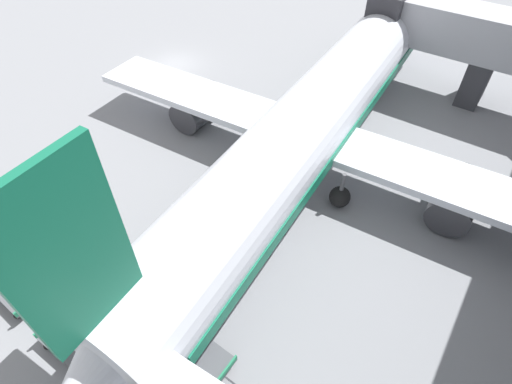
# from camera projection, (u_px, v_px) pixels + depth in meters

# --- Properties ---
(ground_plane) EXTENTS (500.00, 500.00, 0.00)m
(ground_plane) POSITION_uv_depth(u_px,v_px,m) (174.00, 64.00, 34.91)
(ground_plane) COLOR gray
(airplane) EXTENTS (31.09, 40.15, 11.66)m
(airplane) POSITION_uv_depth(u_px,v_px,m) (317.00, 116.00, 23.78)
(airplane) COLOR silver
(airplane) RESTS_ON ground_plane
(baggage_dolly_row_near_col_b) EXTENTS (3.58, 1.77, 0.92)m
(baggage_dolly_row_near_col_b) POSITION_uv_depth(u_px,v_px,m) (17.00, 289.00, 18.72)
(baggage_dolly_row_near_col_b) COLOR #515459
(baggage_dolly_row_near_col_b) RESTS_ON ground_plane
(baggage_dolly_row_near_col_c) EXTENTS (3.58, 1.78, 0.92)m
(baggage_dolly_row_near_col_c) POSITION_uv_depth(u_px,v_px,m) (74.00, 342.00, 16.94)
(baggage_dolly_row_near_col_c) COLOR #515459
(baggage_dolly_row_near_col_c) RESTS_ON ground_plane
(baggage_dolly_row_mid_a_col_a) EXTENTS (3.58, 1.79, 0.92)m
(baggage_dolly_row_mid_a_col_a) POSITION_uv_depth(u_px,v_px,m) (11.00, 212.00, 22.11)
(baggage_dolly_row_mid_a_col_a) COLOR #515459
(baggage_dolly_row_mid_a_col_a) RESTS_ON ground_plane
(baggage_dolly_row_mid_a_col_b) EXTENTS (3.56, 1.74, 0.92)m
(baggage_dolly_row_mid_a_col_b) POSITION_uv_depth(u_px,v_px,m) (65.00, 253.00, 20.19)
(baggage_dolly_row_mid_a_col_b) COLOR #515459
(baggage_dolly_row_mid_a_col_b) RESTS_ON ground_plane
(baggage_dolly_row_mid_a_col_c) EXTENTS (3.59, 1.82, 0.92)m
(baggage_dolly_row_mid_a_col_c) POSITION_uv_depth(u_px,v_px,m) (121.00, 304.00, 18.20)
(baggage_dolly_row_mid_a_col_c) COLOR #515459
(baggage_dolly_row_mid_a_col_c) RESTS_ON ground_plane
(baggage_dolly_row_mid_a_col_d) EXTENTS (3.57, 1.75, 0.92)m
(baggage_dolly_row_mid_a_col_d) POSITION_uv_depth(u_px,v_px,m) (198.00, 356.00, 16.54)
(baggage_dolly_row_mid_a_col_d) COLOR #515459
(baggage_dolly_row_mid_a_col_d) RESTS_ON ground_plane
(stand_guidance_stripe) EXTENTS (3.15, 38.54, 0.01)m
(stand_guidance_stripe) POSITION_uv_depth(u_px,v_px,m) (234.00, 239.00, 21.39)
(stand_guidance_stripe) COLOR yellow
(stand_guidance_stripe) RESTS_ON ground_plane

